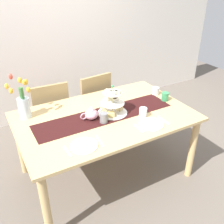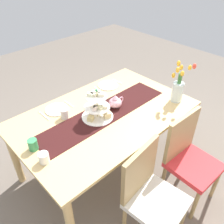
{
  "view_description": "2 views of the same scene",
  "coord_description": "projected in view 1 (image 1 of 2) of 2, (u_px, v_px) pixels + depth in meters",
  "views": [
    {
      "loc": [
        -1.02,
        -1.96,
        2.03
      ],
      "look_at": [
        0.06,
        -0.03,
        0.79
      ],
      "focal_mm": 40.95,
      "sensor_mm": 36.0,
      "label": 1
    },
    {
      "loc": [
        1.21,
        1.38,
        2.12
      ],
      "look_at": [
        -0.05,
        0.06,
        0.78
      ],
      "focal_mm": 37.73,
      "sensor_mm": 36.0,
      "label": 2
    }
  ],
  "objects": [
    {
      "name": "knife_right",
      "position": [
        164.0,
        120.0,
        2.46
      ],
      "size": [
        0.01,
        0.17,
        0.01
      ],
      "primitive_type": "cube",
      "rotation": [
        0.0,
        0.0,
        0.0
      ],
      "color": "silver",
      "rests_on": "dining_table"
    },
    {
      "name": "fork_left",
      "position": [
        67.0,
        151.0,
        2.04
      ],
      "size": [
        0.02,
        0.15,
        0.01
      ],
      "primitive_type": "cube",
      "rotation": [
        0.0,
        0.0,
        0.04
      ],
      "color": "silver",
      "rests_on": "dining_table"
    },
    {
      "name": "table_runner",
      "position": [
        105.0,
        115.0,
        2.54
      ],
      "size": [
        1.42,
        0.33,
        0.0
      ],
      "primitive_type": "cube",
      "color": "black",
      "rests_on": "dining_table"
    },
    {
      "name": "tulip_vase",
      "position": [
        23.0,
        104.0,
        2.44
      ],
      "size": [
        0.21,
        0.19,
        0.43
      ],
      "color": "silver",
      "rests_on": "dining_table"
    },
    {
      "name": "dinner_plate_left",
      "position": [
        84.0,
        146.0,
        2.1
      ],
      "size": [
        0.23,
        0.23,
        0.01
      ],
      "primitive_type": "cylinder",
      "color": "white",
      "rests_on": "dining_table"
    },
    {
      "name": "dining_table",
      "position": [
        105.0,
        123.0,
        2.59
      ],
      "size": [
        1.72,
        1.1,
        0.76
      ],
      "color": "tan",
      "rests_on": "ground_plane"
    },
    {
      "name": "tiered_cake_stand",
      "position": [
        112.0,
        104.0,
        2.53
      ],
      "size": [
        0.3,
        0.3,
        0.3
      ],
      "color": "beige",
      "rests_on": "table_runner"
    },
    {
      "name": "room_wall_rear",
      "position": [
        49.0,
        30.0,
        3.53
      ],
      "size": [
        6.0,
        0.08,
        2.6
      ],
      "primitive_type": "cube",
      "color": "silver",
      "rests_on": "ground_plane"
    },
    {
      "name": "teapot",
      "position": [
        91.0,
        114.0,
        2.45
      ],
      "size": [
        0.24,
        0.13,
        0.14
      ],
      "color": "#E5A8BC",
      "rests_on": "table_runner"
    },
    {
      "name": "fork_right",
      "position": [
        139.0,
        128.0,
        2.33
      ],
      "size": [
        0.02,
        0.15,
        0.01
      ],
      "primitive_type": "cube",
      "rotation": [
        0.0,
        0.0,
        0.0
      ],
      "color": "silver",
      "rests_on": "dining_table"
    },
    {
      "name": "ground_plane",
      "position": [
        106.0,
        173.0,
        2.92
      ],
      "size": [
        8.0,
        8.0,
        0.0
      ],
      "primitive_type": "plane",
      "color": "#6B6056"
    },
    {
      "name": "chair_right",
      "position": [
        92.0,
        102.0,
        3.35
      ],
      "size": [
        0.46,
        0.46,
        0.91
      ],
      "color": "#9C8254",
      "rests_on": "ground_plane"
    },
    {
      "name": "cream_jug",
      "position": [
        155.0,
        91.0,
        2.95
      ],
      "size": [
        0.08,
        0.08,
        0.08
      ],
      "primitive_type": "cylinder",
      "color": "white",
      "rests_on": "dining_table"
    },
    {
      "name": "mug_orange",
      "position": [
        165.0,
        97.0,
        2.81
      ],
      "size": [
        0.08,
        0.08,
        0.09
      ],
      "primitive_type": "cylinder",
      "color": "#389356",
      "rests_on": "dining_table"
    },
    {
      "name": "knife_left",
      "position": [
        100.0,
        141.0,
        2.16
      ],
      "size": [
        0.03,
        0.17,
        0.01
      ],
      "primitive_type": "cube",
      "rotation": [
        0.0,
        0.0,
        -0.09
      ],
      "color": "silver",
      "rests_on": "dining_table"
    },
    {
      "name": "dinner_plate_right",
      "position": [
        152.0,
        124.0,
        2.39
      ],
      "size": [
        0.23,
        0.23,
        0.01
      ],
      "primitive_type": "cylinder",
      "color": "white",
      "rests_on": "dining_table"
    },
    {
      "name": "chair_left",
      "position": [
        50.0,
        113.0,
        3.11
      ],
      "size": [
        0.44,
        0.44,
        0.91
      ],
      "color": "#9C8254",
      "rests_on": "ground_plane"
    },
    {
      "name": "mug_grey",
      "position": [
        104.0,
        118.0,
        2.4
      ],
      "size": [
        0.08,
        0.08,
        0.09
      ],
      "primitive_type": "cylinder",
      "color": "slate",
      "rests_on": "table_runner"
    },
    {
      "name": "mug_white_text",
      "position": [
        143.0,
        112.0,
        2.5
      ],
      "size": [
        0.08,
        0.08,
        0.09
      ],
      "primitive_type": "cylinder",
      "color": "white",
      "rests_on": "dining_table"
    }
  ]
}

